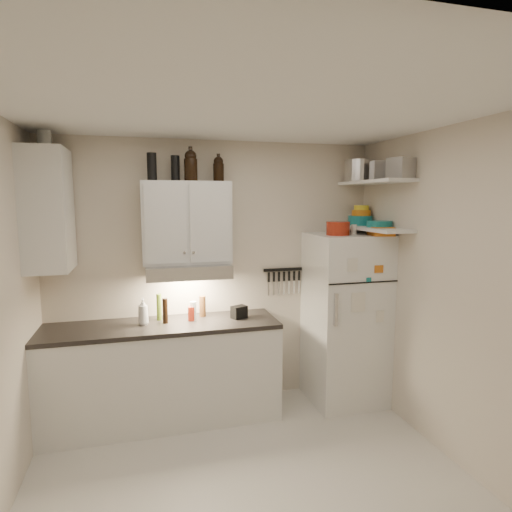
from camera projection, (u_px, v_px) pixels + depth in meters
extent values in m
cube|color=silver|center=(255.00, 495.00, 2.97)|extent=(3.20, 3.00, 0.02)
cube|color=white|center=(255.00, 105.00, 2.63)|extent=(3.20, 3.00, 0.02)
cube|color=beige|center=(216.00, 274.00, 4.25)|extent=(3.20, 0.02, 2.60)
cube|color=beige|center=(461.00, 298.00, 3.22)|extent=(0.02, 3.00, 2.60)
cube|color=white|center=(163.00, 375.00, 3.92)|extent=(2.10, 0.60, 0.88)
cube|color=black|center=(162.00, 326.00, 3.86)|extent=(2.10, 0.62, 0.04)
cube|color=white|center=(186.00, 223.00, 3.94)|extent=(0.80, 0.33, 0.75)
cube|color=white|center=(48.00, 210.00, 3.50)|extent=(0.33, 0.55, 1.00)
cube|color=silver|center=(188.00, 270.00, 3.93)|extent=(0.76, 0.46, 0.12)
cube|color=white|center=(345.00, 318.00, 4.30)|extent=(0.70, 0.68, 1.70)
cube|color=white|center=(375.00, 182.00, 4.04)|extent=(0.30, 0.95, 0.03)
cube|color=white|center=(373.00, 228.00, 4.10)|extent=(0.30, 0.95, 0.03)
cube|color=black|center=(283.00, 270.00, 4.40)|extent=(0.42, 0.02, 0.03)
cylinder|color=maroon|center=(338.00, 228.00, 4.05)|extent=(0.26, 0.26, 0.13)
cube|color=orange|center=(381.00, 231.00, 4.01)|extent=(0.24, 0.28, 0.08)
cylinder|color=silver|center=(354.00, 229.00, 4.15)|extent=(0.07, 0.07, 0.09)
cylinder|color=silver|center=(360.00, 171.00, 4.30)|extent=(0.31, 0.31, 0.22)
cube|color=#AAAAAD|center=(381.00, 171.00, 4.01)|extent=(0.21, 0.20, 0.18)
cube|color=#AAAAAD|center=(401.00, 168.00, 3.69)|extent=(0.22, 0.22, 0.18)
cylinder|color=#167579|center=(360.00, 220.00, 4.37)|extent=(0.24, 0.24, 0.10)
cylinder|color=orange|center=(361.00, 213.00, 4.38)|extent=(0.19, 0.19, 0.06)
cylinder|color=yellow|center=(361.00, 208.00, 4.38)|extent=(0.15, 0.15, 0.05)
cylinder|color=#167579|center=(379.00, 224.00, 4.06)|extent=(0.29, 0.29, 0.06)
cylinder|color=black|center=(175.00, 168.00, 3.85)|extent=(0.08, 0.08, 0.23)
cylinder|color=black|center=(152.00, 167.00, 3.77)|extent=(0.09, 0.09, 0.24)
cylinder|color=silver|center=(44.00, 140.00, 3.50)|extent=(0.14, 0.14, 0.15)
imported|color=white|center=(143.00, 310.00, 3.82)|extent=(0.13, 0.13, 0.27)
cylinder|color=brown|center=(203.00, 306.00, 4.10)|extent=(0.07, 0.07, 0.20)
cylinder|color=#55721C|center=(159.00, 307.00, 3.97)|extent=(0.05, 0.05, 0.25)
cylinder|color=black|center=(165.00, 311.00, 3.87)|extent=(0.06, 0.06, 0.23)
cylinder|color=silver|center=(193.00, 311.00, 3.96)|extent=(0.06, 0.06, 0.18)
cylinder|color=maroon|center=(191.00, 314.00, 3.96)|extent=(0.09, 0.09, 0.13)
cube|color=black|center=(239.00, 312.00, 4.04)|extent=(0.16, 0.14, 0.12)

